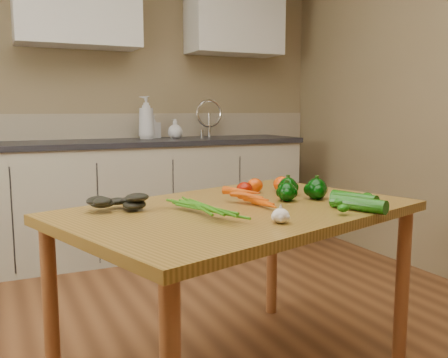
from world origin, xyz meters
name	(u,v)px	position (x,y,z in m)	size (l,w,h in m)	color
room	(201,80)	(0.00, 0.17, 1.25)	(4.04, 5.04, 2.64)	brown
counter_run	(128,197)	(0.21, 2.19, 0.46)	(2.84, 0.64, 1.14)	#B0AB92
upper_cabinets	(156,5)	(0.51, 2.32, 1.95)	(2.15, 0.35, 0.70)	silver
table	(239,227)	(0.15, 0.15, 0.66)	(1.59, 1.27, 0.74)	olive
soap_bottle_a	(146,118)	(0.39, 2.27, 1.07)	(0.13, 0.13, 0.34)	silver
soap_bottle_b	(154,127)	(0.48, 2.36, 0.99)	(0.09, 0.09, 0.19)	silver
soap_bottle_c	(175,129)	(0.63, 2.24, 0.98)	(0.12, 0.12, 0.16)	silver
carrot_bunch	(235,200)	(0.13, 0.14, 0.78)	(0.26, 0.20, 0.07)	#D94D05
leafy_greens	(116,198)	(-0.31, 0.30, 0.79)	(0.20, 0.18, 0.10)	black
garlic_bulb	(281,216)	(0.15, -0.16, 0.77)	(0.06, 0.06, 0.05)	white
pepper_a	(287,192)	(0.40, 0.18, 0.78)	(0.08, 0.08, 0.08)	#023004
pepper_b	(288,187)	(0.48, 0.30, 0.79)	(0.08, 0.08, 0.08)	#023004
pepper_c	(317,189)	(0.54, 0.17, 0.79)	(0.09, 0.09, 0.09)	#023004
tomato_a	(244,190)	(0.28, 0.34, 0.78)	(0.08, 0.08, 0.07)	#901002
tomato_b	(255,185)	(0.38, 0.44, 0.78)	(0.07, 0.07, 0.07)	#D73F05
tomato_c	(282,184)	(0.51, 0.40, 0.78)	(0.08, 0.08, 0.07)	#D73F05
zucchini_a	(354,199)	(0.59, -0.02, 0.77)	(0.06, 0.06, 0.20)	#0E4C08
zucchini_b	(358,204)	(0.54, -0.11, 0.77)	(0.06, 0.06, 0.23)	#0E4C08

